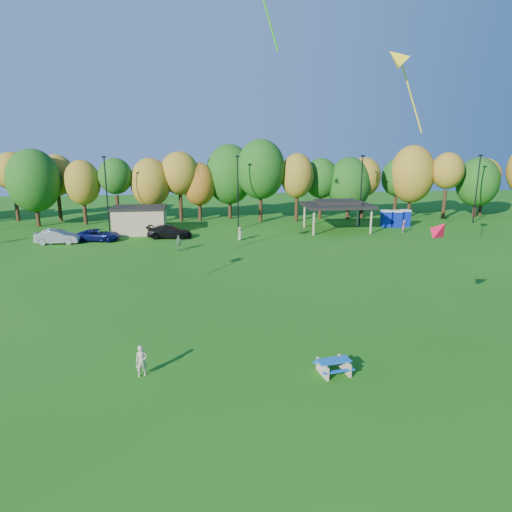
{
  "coord_description": "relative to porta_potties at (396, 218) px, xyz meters",
  "views": [
    {
      "loc": [
        -2.47,
        -17.31,
        10.81
      ],
      "look_at": [
        0.28,
        6.0,
        4.88
      ],
      "focal_mm": 32.0,
      "sensor_mm": 36.0,
      "label": 1
    }
  ],
  "objects": [
    {
      "name": "ground",
      "position": [
        -22.37,
        -38.55,
        -1.1
      ],
      "size": [
        160.0,
        160.0,
        0.0
      ],
      "primitive_type": "plane",
      "color": "#19600F",
      "rests_on": "ground"
    },
    {
      "name": "tree_line",
      "position": [
        -23.4,
        6.97,
        4.82
      ],
      "size": [
        93.57,
        10.55,
        11.15
      ],
      "color": "black",
      "rests_on": "ground"
    },
    {
      "name": "lamp_posts",
      "position": [
        -20.37,
        1.45,
        3.8
      ],
      "size": [
        64.5,
        0.25,
        9.09
      ],
      "color": "black",
      "rests_on": "ground"
    },
    {
      "name": "utility_building",
      "position": [
        -32.37,
        -0.55,
        0.54
      ],
      "size": [
        6.3,
        4.3,
        3.25
      ],
      "color": "tan",
      "rests_on": "ground"
    },
    {
      "name": "pavilion",
      "position": [
        -8.37,
        -1.55,
        2.13
      ],
      "size": [
        8.2,
        6.2,
        3.77
      ],
      "color": "tan",
      "rests_on": "ground"
    },
    {
      "name": "porta_potties",
      "position": [
        0.0,
        0.0,
        0.0
      ],
      "size": [
        3.75,
        1.58,
        2.18
      ],
      "color": "#0B1F9A",
      "rests_on": "ground"
    },
    {
      "name": "picnic_table",
      "position": [
        -18.83,
        -36.61,
        -0.7
      ],
      "size": [
        1.79,
        1.56,
        0.69
      ],
      "rotation": [
        0.0,
        0.0,
        0.17
      ],
      "color": "tan",
      "rests_on": "ground"
    },
    {
      "name": "kite_flyer",
      "position": [
        -27.89,
        -35.79,
        -0.33
      ],
      "size": [
        0.64,
        0.51,
        1.53
      ],
      "primitive_type": "imported",
      "rotation": [
        0.0,
        0.0,
        0.28
      ],
      "color": "#C2AF91",
      "rests_on": "ground"
    },
    {
      "name": "car_a",
      "position": [
        -41.4,
        -3.54,
        -0.39
      ],
      "size": [
        4.41,
        2.57,
        1.41
      ],
      "primitive_type": "imported",
      "rotation": [
        0.0,
        0.0,
        1.8
      ],
      "color": "silver",
      "rests_on": "ground"
    },
    {
      "name": "car_b",
      "position": [
        -40.51,
        -5.37,
        -0.34
      ],
      "size": [
        4.61,
        1.68,
        1.51
      ],
      "primitive_type": "imported",
      "rotation": [
        0.0,
        0.0,
        1.55
      ],
      "color": "gray",
      "rests_on": "ground"
    },
    {
      "name": "car_c",
      "position": [
        -36.45,
        -4.37,
        -0.44
      ],
      "size": [
        4.97,
        2.76,
        1.31
      ],
      "primitive_type": "imported",
      "rotation": [
        0.0,
        0.0,
        1.44
      ],
      "color": "#0C114C",
      "rests_on": "ground"
    },
    {
      "name": "car_d",
      "position": [
        -28.67,
        -3.74,
        -0.36
      ],
      "size": [
        5.28,
        2.69,
        1.47
      ],
      "primitive_type": "imported",
      "rotation": [
        0.0,
        0.0,
        1.44
      ],
      "color": "black",
      "rests_on": "ground"
    },
    {
      "name": "far_person_0",
      "position": [
        -0.64,
        -3.77,
        -0.32
      ],
      "size": [
        0.64,
        0.68,
        1.55
      ],
      "primitive_type": "imported",
      "rotation": [
        0.0,
        0.0,
        4.07
      ],
      "color": "#C45C79",
      "rests_on": "ground"
    },
    {
      "name": "far_person_2",
      "position": [
        -27.33,
        -10.26,
        -0.29
      ],
      "size": [
        1.0,
        0.55,
        1.61
      ],
      "primitive_type": "imported",
      "rotation": [
        0.0,
        0.0,
        2.97
      ],
      "color": "#568551",
      "rests_on": "ground"
    },
    {
      "name": "far_person_3",
      "position": [
        -20.77,
        -6.0,
        -0.32
      ],
      "size": [
        0.72,
        0.88,
        1.55
      ],
      "primitive_type": "imported",
      "rotation": [
        0.0,
        0.0,
        1.92
      ],
      "color": "gray",
      "rests_on": "ground"
    },
    {
      "name": "far_person_4",
      "position": [
        -41.2,
        -5.72,
        -0.21
      ],
      "size": [
        1.18,
        1.33,
        1.78
      ],
      "primitive_type": "imported",
      "rotation": [
        0.0,
        0.0,
        2.15
      ],
      "color": "teal",
      "rests_on": "ground"
    },
    {
      "name": "kite_0",
      "position": [
        -12.64,
        -33.95,
        5.3
      ],
      "size": [
        1.4,
        1.56,
        1.26
      ],
      "color": "#F20D36"
    },
    {
      "name": "kite_4",
      "position": [
        -12.31,
        -25.96,
        14.8
      ],
      "size": [
        3.33,
        1.78,
        5.49
      ],
      "color": "yellow"
    }
  ]
}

